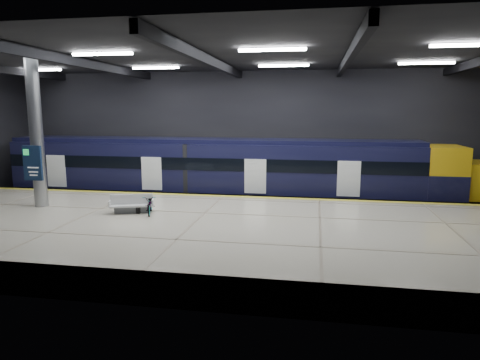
# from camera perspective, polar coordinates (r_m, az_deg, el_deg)

# --- Properties ---
(ground) EXTENTS (30.00, 30.00, 0.00)m
(ground) POSITION_cam_1_polar(r_m,az_deg,el_deg) (20.28, -3.92, -6.74)
(ground) COLOR black
(ground) RESTS_ON ground
(room_shell) EXTENTS (30.10, 16.10, 8.05)m
(room_shell) POSITION_cam_1_polar(r_m,az_deg,el_deg) (19.49, -4.11, 9.65)
(room_shell) COLOR black
(room_shell) RESTS_ON ground
(platform) EXTENTS (30.00, 11.00, 1.10)m
(platform) POSITION_cam_1_polar(r_m,az_deg,el_deg) (17.80, -5.87, -7.21)
(platform) COLOR beige
(platform) RESTS_ON ground
(safety_strip) EXTENTS (30.00, 0.40, 0.01)m
(safety_strip) POSITION_cam_1_polar(r_m,az_deg,el_deg) (22.62, -2.28, -2.15)
(safety_strip) COLOR gold
(safety_strip) RESTS_ON platform
(rails) EXTENTS (30.00, 1.52, 0.16)m
(rails) POSITION_cam_1_polar(r_m,az_deg,el_deg) (25.46, -0.96, -3.20)
(rails) COLOR gray
(rails) RESTS_ON ground
(train) EXTENTS (29.40, 2.84, 3.79)m
(train) POSITION_cam_1_polar(r_m,az_deg,el_deg) (25.05, -0.24, 1.19)
(train) COLOR black
(train) RESTS_ON ground
(bench) EXTENTS (2.04, 1.34, 0.84)m
(bench) POSITION_cam_1_polar(r_m,az_deg,el_deg) (19.55, -14.23, -3.39)
(bench) COLOR #595B60
(bench) RESTS_ON platform
(bicycle) EXTENTS (1.00, 1.68, 0.84)m
(bicycle) POSITION_cam_1_polar(r_m,az_deg,el_deg) (19.12, -11.89, -3.21)
(bicycle) COLOR #99999E
(bicycle) RESTS_ON platform
(pannier_bag) EXTENTS (0.33, 0.24, 0.35)m
(pannier_bag) POSITION_cam_1_polar(r_m,az_deg,el_deg) (19.40, -13.51, -3.83)
(pannier_bag) COLOR black
(pannier_bag) RESTS_ON platform
(info_column) EXTENTS (0.90, 0.78, 6.90)m
(info_column) POSITION_cam_1_polar(r_m,az_deg,el_deg) (21.97, -25.55, 5.45)
(info_column) COLOR #9EA0A5
(info_column) RESTS_ON platform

